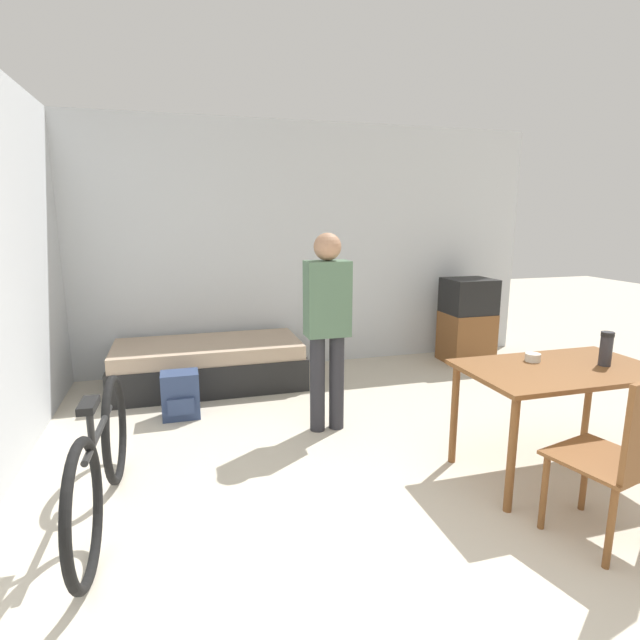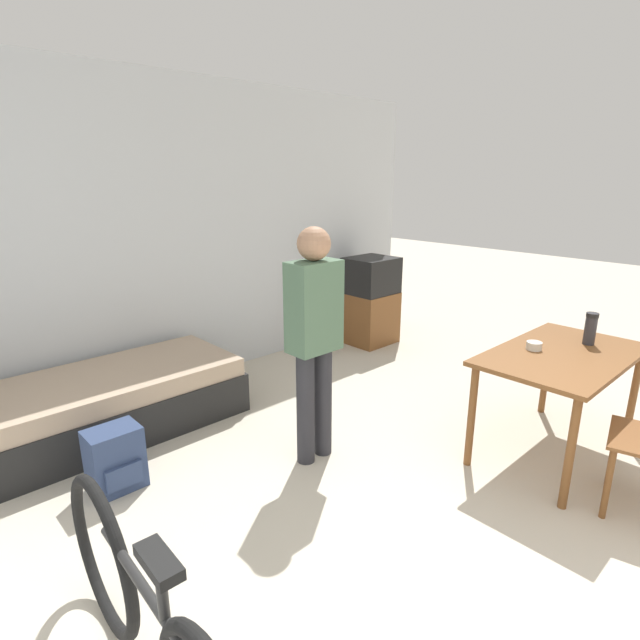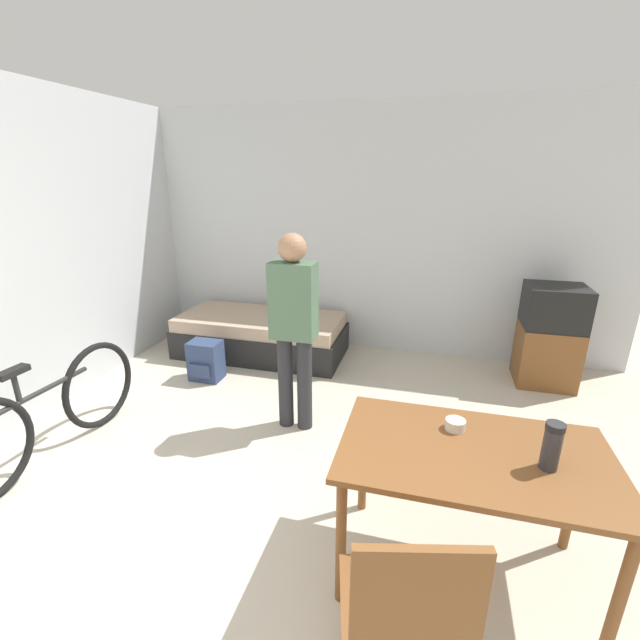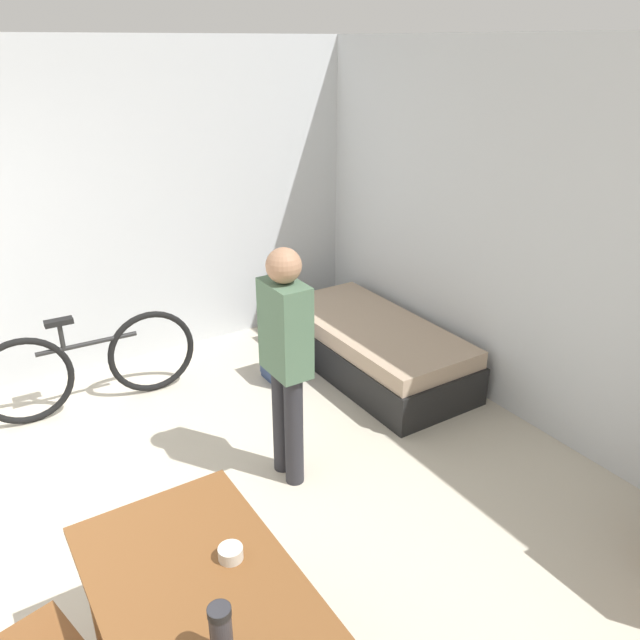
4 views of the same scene
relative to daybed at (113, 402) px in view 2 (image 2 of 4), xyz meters
The scene contains 9 objects.
wall_back 1.60m from the daybed, 28.30° to the left, with size 5.73×0.06×2.70m.
daybed is the anchor object (origin of this frame).
tv 2.99m from the daybed, ahead, with size 0.53×0.48×0.99m.
dining_table 3.23m from the daybed, 48.89° to the right, with size 1.26×0.74×0.74m.
bicycle 2.30m from the daybed, 108.18° to the right, with size 0.11×1.65×0.78m.
person_standing 1.71m from the daybed, 57.32° to the right, with size 0.34×0.21×1.58m.
thermos_flask 3.50m from the daybed, 45.58° to the right, with size 0.08×0.08×0.23m.
mate_bowl 3.07m from the daybed, 48.05° to the right, with size 0.10×0.10×0.05m.
backpack 0.80m from the daybed, 110.88° to the right, with size 0.31×0.25×0.40m.
Camera 2 is at (-2.22, -0.18, 1.88)m, focal length 28.00 mm.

